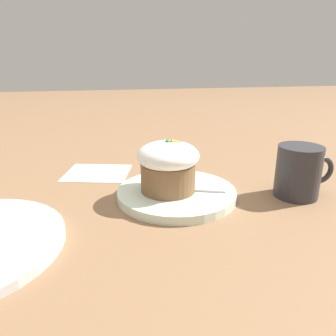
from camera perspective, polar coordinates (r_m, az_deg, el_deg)
The scene contains 6 objects.
ground_plane at distance 0.60m, azimuth 1.49°, elevation -5.14°, with size 4.00×4.00×0.00m, color #846042.
dessert_plate at distance 0.60m, azimuth 1.49°, elevation -4.45°, with size 0.22×0.22×0.02m.
carrot_cake at distance 0.58m, azimuth 0.00°, elevation 0.51°, with size 0.11×0.11×0.09m.
spoon at distance 0.59m, azimuth 2.41°, elevation -3.56°, with size 0.11×0.05×0.01m.
coffee_cup at distance 0.64m, azimuth 21.86°, elevation -0.57°, with size 0.11×0.08×0.09m.
paper_napkin at distance 0.74m, azimuth -12.21°, elevation -0.79°, with size 0.16×0.14×0.00m.
Camera 1 is at (-0.12, -0.54, 0.25)m, focal length 35.00 mm.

